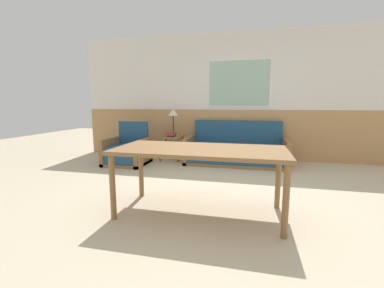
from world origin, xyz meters
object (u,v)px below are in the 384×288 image
at_px(side_table, 172,141).
at_px(dining_table, 200,155).
at_px(couch, 236,151).
at_px(armchair, 128,152).
at_px(table_lamp, 173,113).

height_order(side_table, dining_table, dining_table).
relative_size(couch, armchair, 2.39).
xyz_separation_m(side_table, dining_table, (1.13, -2.55, 0.25)).
distance_m(side_table, dining_table, 2.80).
height_order(couch, side_table, couch).
height_order(couch, table_lamp, table_lamp).
xyz_separation_m(couch, armchair, (-2.12, -0.54, 0.00)).
relative_size(armchair, side_table, 1.61).
height_order(couch, dining_table, couch).
bearing_deg(couch, dining_table, -95.31).
height_order(armchair, table_lamp, table_lamp).
height_order(couch, armchair, couch).
distance_m(couch, table_lamp, 1.55).
relative_size(couch, table_lamp, 3.48).
relative_size(side_table, dining_table, 0.28).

